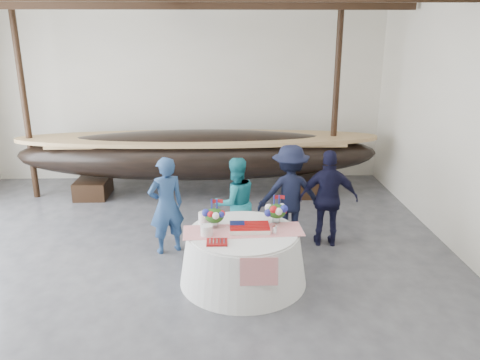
{
  "coord_description": "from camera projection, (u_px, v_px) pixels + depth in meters",
  "views": [
    {
      "loc": [
        0.96,
        -6.07,
        3.72
      ],
      "look_at": [
        1.23,
        1.85,
        1.21
      ],
      "focal_mm": 35.0,
      "sensor_mm": 36.0,
      "label": 1
    }
  ],
  "objects": [
    {
      "name": "floor",
      "position": [
        161.0,
        297.0,
        6.88
      ],
      "size": [
        10.0,
        12.0,
        0.01
      ],
      "primitive_type": "cube",
      "color": "#3D3D42",
      "rests_on": "ground"
    },
    {
      "name": "wall_back",
      "position": [
        186.0,
        93.0,
        11.92
      ],
      "size": [
        10.0,
        0.02,
        4.5
      ],
      "primitive_type": "cube",
      "color": "silver",
      "rests_on": "ground"
    },
    {
      "name": "pavilion_structure",
      "position": [
        154.0,
        11.0,
        6.42
      ],
      "size": [
        9.8,
        11.76,
        4.5
      ],
      "color": "black",
      "rests_on": "ground"
    },
    {
      "name": "longboat_display",
      "position": [
        199.0,
        154.0,
        10.91
      ],
      "size": [
        8.37,
        1.67,
        1.57
      ],
      "color": "black",
      "rests_on": "ground"
    },
    {
      "name": "banquet_table",
      "position": [
        243.0,
        256.0,
        7.22
      ],
      "size": [
        1.96,
        1.96,
        0.84
      ],
      "color": "white",
      "rests_on": "ground"
    },
    {
      "name": "tabletop_items",
      "position": [
        242.0,
        218.0,
        7.19
      ],
      "size": [
        1.84,
        0.99,
        0.4
      ],
      "color": "red",
      "rests_on": "banquet_table"
    },
    {
      "name": "guest_woman_blue",
      "position": [
        166.0,
        205.0,
        8.07
      ],
      "size": [
        0.75,
        0.65,
        1.73
      ],
      "primitive_type": "imported",
      "rotation": [
        0.0,
        0.0,
        3.59
      ],
      "color": "navy",
      "rests_on": "ground"
    },
    {
      "name": "guest_woman_teal",
      "position": [
        235.0,
        203.0,
        8.3
      ],
      "size": [
        0.98,
        0.87,
        1.66
      ],
      "primitive_type": "imported",
      "rotation": [
        0.0,
        0.0,
        3.5
      ],
      "color": "teal",
      "rests_on": "ground"
    },
    {
      "name": "guest_man_left",
      "position": [
        290.0,
        194.0,
        8.54
      ],
      "size": [
        1.21,
        0.74,
        1.82
      ],
      "primitive_type": "imported",
      "rotation": [
        0.0,
        0.0,
        3.2
      ],
      "color": "black",
      "rests_on": "ground"
    },
    {
      "name": "guest_man_right",
      "position": [
        329.0,
        199.0,
        8.34
      ],
      "size": [
        1.08,
        0.54,
        1.77
      ],
      "primitive_type": "imported",
      "rotation": [
        0.0,
        0.0,
        3.03
      ],
      "color": "black",
      "rests_on": "ground"
    }
  ]
}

